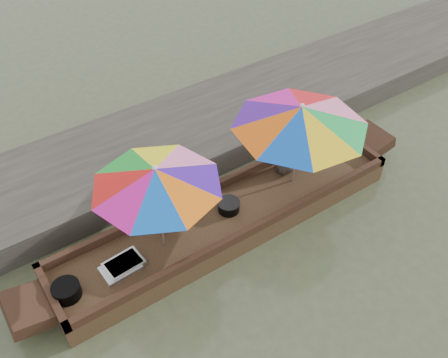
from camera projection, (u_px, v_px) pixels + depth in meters
water at (227, 227)px, 8.12m from camera, size 80.00×80.00×0.00m
dock at (161, 145)px, 9.28m from camera, size 22.00×2.20×0.50m
boat_hull at (227, 220)px, 8.00m from camera, size 5.82×1.20×0.35m
cooking_pot at (66, 291)px, 6.69m from camera, size 0.38×0.38×0.20m
tray_crayfish at (124, 265)px, 7.08m from camera, size 0.57×0.42×0.09m
tray_scallop at (121, 268)px, 7.05m from camera, size 0.55×0.40×0.06m
charcoal_grill at (229, 206)px, 7.87m from camera, size 0.34×0.34×0.16m
supply_bag at (161, 221)px, 7.58m from camera, size 0.34×0.31×0.26m
vendor at (287, 148)px, 8.27m from camera, size 0.58×0.47×1.02m
umbrella_bow at (160, 208)px, 6.88m from camera, size 1.94×1.94×1.55m
umbrella_stern at (297, 145)px, 7.90m from camera, size 2.62×2.62×1.55m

